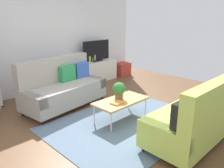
{
  "coord_description": "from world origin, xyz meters",
  "views": [
    {
      "loc": [
        -3.0,
        -2.81,
        1.99
      ],
      "look_at": [
        0.11,
        0.32,
        0.65
      ],
      "focal_mm": 35.96,
      "sensor_mm": 36.0,
      "label": 1
    }
  ],
  "objects_px": {
    "coffee_table": "(121,101)",
    "table_book_0": "(117,103)",
    "tv": "(96,51)",
    "storage_trunk": "(122,69)",
    "bottle_0": "(90,59)",
    "potted_plant": "(119,90)",
    "bottle_1": "(93,60)",
    "couch_beige": "(63,87)",
    "vase_0": "(80,61)",
    "bottle_2": "(95,58)",
    "couch_green": "(198,117)",
    "tv_console": "(96,71)",
    "vase_1": "(84,61)"
  },
  "relations": [
    {
      "from": "tv",
      "to": "bottle_0",
      "type": "xyz_separation_m",
      "value": [
        -0.29,
        -0.02,
        -0.21
      ]
    },
    {
      "from": "storage_trunk",
      "to": "table_book_0",
      "type": "bearing_deg",
      "value": -138.75
    },
    {
      "from": "potted_plant",
      "to": "bottle_1",
      "type": "xyz_separation_m",
      "value": [
        1.33,
        2.38,
        0.1
      ]
    },
    {
      "from": "couch_beige",
      "to": "coffee_table",
      "type": "bearing_deg",
      "value": 98.3
    },
    {
      "from": "bottle_0",
      "to": "bottle_1",
      "type": "bearing_deg",
      "value": 0.0
    },
    {
      "from": "couch_beige",
      "to": "tv",
      "type": "height_order",
      "value": "tv"
    },
    {
      "from": "couch_beige",
      "to": "bottle_1",
      "type": "xyz_separation_m",
      "value": [
        1.73,
        1.02,
        0.26
      ]
    },
    {
      "from": "coffee_table",
      "to": "bottle_0",
      "type": "relative_size",
      "value": 5.66
    },
    {
      "from": "tv_console",
      "to": "tv",
      "type": "height_order",
      "value": "tv"
    },
    {
      "from": "bottle_0",
      "to": "couch_green",
      "type": "bearing_deg",
      "value": -103.74
    },
    {
      "from": "coffee_table",
      "to": "table_book_0",
      "type": "relative_size",
      "value": 4.58
    },
    {
      "from": "tv",
      "to": "vase_0",
      "type": "relative_size",
      "value": 5.83
    },
    {
      "from": "couch_beige",
      "to": "bottle_1",
      "type": "height_order",
      "value": "couch_beige"
    },
    {
      "from": "bottle_1",
      "to": "vase_0",
      "type": "bearing_deg",
      "value": 167.36
    },
    {
      "from": "potted_plant",
      "to": "bottle_1",
      "type": "relative_size",
      "value": 2.42
    },
    {
      "from": "vase_1",
      "to": "couch_green",
      "type": "bearing_deg",
      "value": -101.47
    },
    {
      "from": "tv",
      "to": "bottle_1",
      "type": "distance_m",
      "value": 0.3
    },
    {
      "from": "table_book_0",
      "to": "bottle_2",
      "type": "height_order",
      "value": "bottle_2"
    },
    {
      "from": "tv",
      "to": "storage_trunk",
      "type": "distance_m",
      "value": 1.32
    },
    {
      "from": "potted_plant",
      "to": "vase_1",
      "type": "height_order",
      "value": "vase_1"
    },
    {
      "from": "table_book_0",
      "to": "vase_0",
      "type": "distance_m",
      "value": 2.85
    },
    {
      "from": "couch_beige",
      "to": "tv",
      "type": "relative_size",
      "value": 1.99
    },
    {
      "from": "couch_green",
      "to": "bottle_2",
      "type": "xyz_separation_m",
      "value": [
        1.15,
        3.87,
        0.3
      ]
    },
    {
      "from": "tv",
      "to": "vase_0",
      "type": "xyz_separation_m",
      "value": [
        -0.58,
        0.07,
        -0.23
      ]
    },
    {
      "from": "couch_beige",
      "to": "potted_plant",
      "type": "height_order",
      "value": "couch_beige"
    },
    {
      "from": "table_book_0",
      "to": "bottle_1",
      "type": "relative_size",
      "value": 1.71
    },
    {
      "from": "tv",
      "to": "bottle_1",
      "type": "height_order",
      "value": "tv"
    },
    {
      "from": "couch_green",
      "to": "bottle_2",
      "type": "height_order",
      "value": "couch_green"
    },
    {
      "from": "coffee_table",
      "to": "vase_0",
      "type": "xyz_separation_m",
      "value": [
        0.94,
        2.54,
        0.33
      ]
    },
    {
      "from": "vase_1",
      "to": "bottle_2",
      "type": "height_order",
      "value": "bottle_2"
    },
    {
      "from": "tv_console",
      "to": "storage_trunk",
      "type": "bearing_deg",
      "value": -5.19
    },
    {
      "from": "couch_beige",
      "to": "tv_console",
      "type": "bearing_deg",
      "value": -158.01
    },
    {
      "from": "tv_console",
      "to": "potted_plant",
      "type": "bearing_deg",
      "value": -121.92
    },
    {
      "from": "potted_plant",
      "to": "couch_beige",
      "type": "bearing_deg",
      "value": 106.69
    },
    {
      "from": "tv_console",
      "to": "vase_0",
      "type": "xyz_separation_m",
      "value": [
        -0.58,
        0.05,
        0.41
      ]
    },
    {
      "from": "coffee_table",
      "to": "tv_console",
      "type": "xyz_separation_m",
      "value": [
        1.52,
        2.49,
        -0.07
      ]
    },
    {
      "from": "couch_beige",
      "to": "bottle_0",
      "type": "bearing_deg",
      "value": -154.81
    },
    {
      "from": "coffee_table",
      "to": "bottle_2",
      "type": "height_order",
      "value": "bottle_2"
    },
    {
      "from": "bottle_0",
      "to": "couch_beige",
      "type": "bearing_deg",
      "value": -147.73
    },
    {
      "from": "tv",
      "to": "bottle_1",
      "type": "xyz_separation_m",
      "value": [
        -0.18,
        -0.02,
        -0.24
      ]
    },
    {
      "from": "storage_trunk",
      "to": "bottle_2",
      "type": "distance_m",
      "value": 1.3
    },
    {
      "from": "coffee_table",
      "to": "bottle_1",
      "type": "distance_m",
      "value": 2.81
    },
    {
      "from": "potted_plant",
      "to": "vase_1",
      "type": "distance_m",
      "value": 2.69
    },
    {
      "from": "couch_beige",
      "to": "vase_0",
      "type": "bearing_deg",
      "value": -147.2
    },
    {
      "from": "couch_green",
      "to": "bottle_0",
      "type": "bearing_deg",
      "value": 76.84
    },
    {
      "from": "coffee_table",
      "to": "bottle_1",
      "type": "bearing_deg",
      "value": 61.26
    },
    {
      "from": "table_book_0",
      "to": "bottle_0",
      "type": "relative_size",
      "value": 1.24
    },
    {
      "from": "potted_plant",
      "to": "table_book_0",
      "type": "bearing_deg",
      "value": -144.39
    },
    {
      "from": "vase_0",
      "to": "storage_trunk",
      "type": "bearing_deg",
      "value": -5.1
    },
    {
      "from": "bottle_0",
      "to": "bottle_2",
      "type": "height_order",
      "value": "bottle_2"
    }
  ]
}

